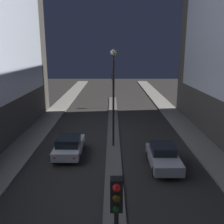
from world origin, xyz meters
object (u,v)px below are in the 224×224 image
traffic_light_near (116,220)px  traffic_light_mid (113,83)px  street_lamp (114,85)px  car_right_lane (163,156)px  car_left_lane (69,146)px

traffic_light_near → traffic_light_mid: 27.54m
traffic_light_mid → street_lamp: bearing=-90.0°
street_lamp → car_right_lane: street_lamp is taller
traffic_light_near → car_right_lane: (3.32, 9.89, -2.66)m
car_left_lane → car_right_lane: car_left_lane is taller
street_lamp → car_right_lane: 6.50m
street_lamp → car_left_lane: 5.68m
traffic_light_near → street_lamp: street_lamp is taller
traffic_light_mid → car_left_lane: (-3.32, -15.72, -2.66)m
street_lamp → traffic_light_mid: bearing=90.0°
traffic_light_near → street_lamp: bearing=90.0°
traffic_light_near → car_right_lane: 10.77m
traffic_light_near → car_left_lane: bearing=105.7°
traffic_light_mid → street_lamp: size_ratio=0.59×
traffic_light_near → street_lamp: (0.00, 13.45, 1.65)m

